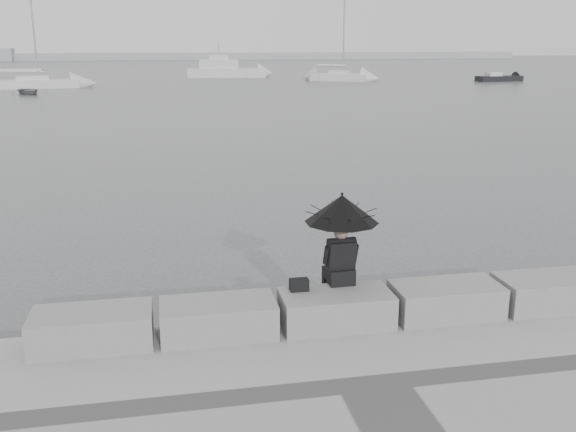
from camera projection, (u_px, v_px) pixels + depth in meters
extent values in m
plane|color=#3F4143|center=(327.00, 343.00, 9.89)|extent=(360.00, 360.00, 0.00)
cube|color=slate|center=(92.00, 329.00, 8.63)|extent=(1.60, 0.80, 0.50)
cube|color=slate|center=(218.00, 319.00, 8.95)|extent=(1.60, 0.80, 0.50)
cube|color=slate|center=(336.00, 309.00, 9.26)|extent=(1.60, 0.80, 0.50)
cube|color=slate|center=(446.00, 300.00, 9.58)|extent=(1.60, 0.80, 0.50)
cube|color=slate|center=(549.00, 292.00, 9.90)|extent=(1.60, 0.80, 0.50)
sphere|color=#726056|center=(341.00, 233.00, 9.39)|extent=(0.21, 0.21, 0.21)
cylinder|color=black|center=(341.00, 228.00, 9.37)|extent=(0.02, 0.02, 1.00)
cone|color=black|center=(342.00, 209.00, 9.29)|extent=(1.09, 1.09, 0.41)
sphere|color=black|center=(342.00, 194.00, 9.23)|extent=(0.04, 0.04, 0.04)
cube|color=black|center=(299.00, 285.00, 9.27)|extent=(0.27, 0.16, 0.18)
cube|color=#939598|center=(168.00, 56.00, 156.37)|extent=(180.00, 6.00, 1.60)
cube|color=silver|center=(33.00, 85.00, 62.66)|extent=(8.77, 3.68, 0.90)
cube|color=silver|center=(33.00, 78.00, 62.50)|extent=(3.19, 2.04, 0.50)
cylinder|color=gray|center=(26.00, 16.00, 60.95)|extent=(0.16, 0.16, 12.00)
cylinder|color=gray|center=(32.00, 72.00, 62.33)|extent=(4.74, 0.83, 0.10)
cube|color=silver|center=(339.00, 78.00, 74.20)|extent=(6.84, 5.25, 0.90)
cube|color=silver|center=(340.00, 72.00, 74.04)|extent=(2.76, 2.50, 0.50)
cylinder|color=gray|center=(341.00, 20.00, 72.50)|extent=(0.16, 0.16, 12.00)
cylinder|color=gray|center=(340.00, 67.00, 73.87)|extent=(3.24, 1.86, 0.10)
cube|color=silver|center=(227.00, 73.00, 81.28)|extent=(10.05, 4.15, 1.20)
cube|color=silver|center=(227.00, 64.00, 80.99)|extent=(5.14, 2.87, 1.20)
cube|color=silver|center=(227.00, 57.00, 80.75)|extent=(2.64, 1.93, 0.60)
cylinder|color=gray|center=(227.00, 48.00, 80.46)|extent=(0.08, 0.08, 1.60)
cube|color=black|center=(499.00, 79.00, 73.64)|extent=(5.68, 2.34, 0.70)
cube|color=silver|center=(499.00, 75.00, 73.51)|extent=(1.80, 1.41, 0.50)
imported|color=gray|center=(28.00, 91.00, 55.64)|extent=(3.55, 2.85, 0.56)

